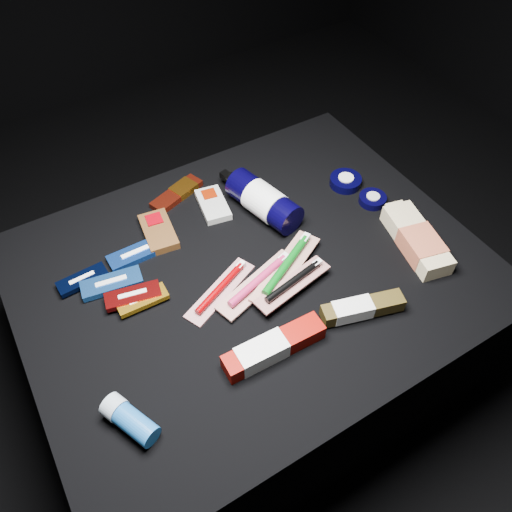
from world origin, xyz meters
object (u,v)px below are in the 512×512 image
lotion_bottle (264,201)px  deodorant_stick (129,419)px  bodywash_bottle (417,240)px  toothpaste_carton_red (270,349)px

lotion_bottle → deodorant_stick: bearing=-157.8°
bodywash_bottle → deodorant_stick: same height
lotion_bottle → toothpaste_carton_red: 0.38m
deodorant_stick → lotion_bottle: bearing=11.3°
bodywash_bottle → lotion_bottle: bearing=144.2°
deodorant_stick → toothpaste_carton_red: deodorant_stick is taller
deodorant_stick → toothpaste_carton_red: (0.28, -0.01, -0.00)m
lotion_bottle → toothpaste_carton_red: bearing=-132.4°
lotion_bottle → bodywash_bottle: size_ratio=1.13×
toothpaste_carton_red → bodywash_bottle: bearing=10.1°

